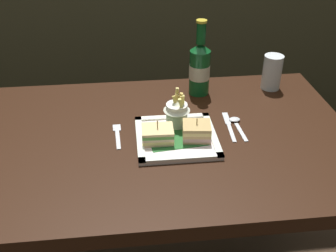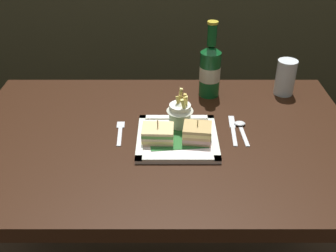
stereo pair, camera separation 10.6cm
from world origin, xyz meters
TOP-DOWN VIEW (x-y plane):
  - dining_table at (0.00, 0.00)m, footprint 1.19×0.76m
  - square_plate at (0.05, -0.03)m, footprint 0.24×0.24m
  - sandwich_half_left at (-0.01, -0.04)m, footprint 0.09×0.07m
  - sandwich_half_right at (0.10, -0.04)m, footprint 0.09×0.08m
  - fries_cup at (0.06, 0.04)m, footprint 0.08×0.08m
  - beer_bottle at (0.16, 0.26)m, footprint 0.07×0.07m
  - water_glass at (0.43, 0.27)m, footprint 0.07×0.07m
  - fork at (-0.13, 0.01)m, footprint 0.03×0.13m
  - knife at (0.22, 0.03)m, footprint 0.02×0.17m
  - spoon at (0.25, 0.04)m, footprint 0.04×0.13m

SIDE VIEW (x-z plane):
  - dining_table at x=0.00m, z-range 0.28..1.05m
  - knife at x=0.22m, z-range 0.78..0.78m
  - fork at x=-0.13m, z-range 0.78..0.78m
  - spoon at x=0.25m, z-range 0.78..0.79m
  - square_plate at x=0.05m, z-range 0.78..0.79m
  - sandwich_half_left at x=-0.01m, z-range 0.78..0.84m
  - sandwich_half_right at x=0.10m, z-range 0.78..0.85m
  - water_glass at x=0.43m, z-range 0.77..0.89m
  - fries_cup at x=0.06m, z-range 0.78..0.90m
  - beer_bottle at x=0.16m, z-range 0.74..1.01m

